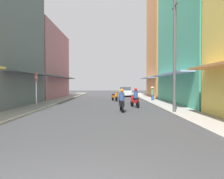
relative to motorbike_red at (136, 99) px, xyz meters
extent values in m
plane|color=#38383A|center=(-2.56, 2.82, -0.70)|extent=(96.80, 96.80, 0.00)
cube|color=#9E9991|center=(-7.97, 2.82, -0.64)|extent=(2.00, 52.00, 0.12)
cube|color=#9E9991|center=(2.85, 2.82, -0.64)|extent=(2.00, 52.00, 0.12)
cube|color=slate|center=(-8.47, 0.57, 2.10)|extent=(1.10, 9.05, 0.12)
cube|color=#B7727F|center=(-11.97, 12.79, 3.95)|extent=(6.00, 13.62, 9.30)
cube|color=slate|center=(-8.47, 12.79, 2.10)|extent=(1.10, 12.26, 0.12)
cube|color=#4CB28C|center=(6.85, 3.16, 7.69)|extent=(6.00, 13.80, 16.79)
cube|color=#8CA5CC|center=(3.35, 3.16, 2.10)|extent=(1.10, 12.42, 0.12)
cube|color=#D88C4C|center=(6.85, 15.38, 7.80)|extent=(6.00, 8.78, 17.00)
cube|color=#8CA5CC|center=(3.35, 15.38, 2.10)|extent=(1.10, 7.90, 0.12)
cylinder|color=black|center=(-0.18, 0.63, -0.42)|extent=(0.23, 0.56, 0.56)
cylinder|color=black|center=(0.17, -0.57, -0.42)|extent=(0.23, 0.56, 0.56)
cube|color=red|center=(0.01, -0.02, -0.20)|extent=(0.55, 1.04, 0.24)
cube|color=black|center=(0.06, -0.21, 0.00)|extent=(0.42, 0.62, 0.14)
cylinder|color=red|center=(-0.15, 0.51, 0.00)|extent=(0.28, 0.28, 0.45)
cylinder|color=black|center=(-0.15, 0.51, 0.25)|extent=(0.54, 0.18, 0.03)
cylinder|color=#334C8C|center=(0.05, -0.17, 0.35)|extent=(0.34, 0.34, 0.55)
sphere|color=red|center=(0.05, -0.17, 0.75)|extent=(0.26, 0.26, 0.26)
cylinder|color=black|center=(-1.25, -2.38, -0.42)|extent=(0.12, 0.56, 0.56)
cylinder|color=black|center=(-1.17, -3.63, -0.42)|extent=(0.12, 0.56, 0.56)
cube|color=black|center=(-1.21, -3.05, -0.20)|extent=(0.34, 1.02, 0.24)
cube|color=black|center=(-1.20, -3.25, 0.00)|extent=(0.32, 0.58, 0.14)
cylinder|color=black|center=(-1.25, -2.51, 0.00)|extent=(0.28, 0.28, 0.45)
cylinder|color=black|center=(-1.25, -2.51, 0.25)|extent=(0.55, 0.07, 0.03)
cylinder|color=#334C8C|center=(-1.20, -3.20, 0.35)|extent=(0.34, 0.34, 0.55)
sphere|color=orange|center=(-1.20, -3.20, 0.75)|extent=(0.26, 0.26, 0.26)
cylinder|color=black|center=(-1.38, 6.57, -0.42)|extent=(0.26, 0.56, 0.56)
cylinder|color=black|center=(-1.78, 7.75, -0.42)|extent=(0.26, 0.56, 0.56)
cube|color=orange|center=(-1.60, 7.21, -0.20)|extent=(0.59, 1.04, 0.24)
cube|color=black|center=(-1.66, 7.40, 0.00)|extent=(0.45, 0.62, 0.14)
cylinder|color=orange|center=(-1.42, 6.69, 0.00)|extent=(0.28, 0.28, 0.45)
cylinder|color=black|center=(-1.42, 6.69, 0.25)|extent=(0.53, 0.21, 0.03)
cube|color=silver|center=(0.19, 17.12, -0.10)|extent=(1.87, 4.15, 0.70)
cube|color=#333D47|center=(0.18, 16.97, 0.45)|extent=(1.66, 2.14, 0.60)
cylinder|color=black|center=(-0.53, 18.40, -0.38)|extent=(0.20, 0.64, 0.64)
cylinder|color=black|center=(0.97, 18.35, -0.38)|extent=(0.20, 0.64, 0.64)
cylinder|color=black|center=(-0.60, 15.90, -0.38)|extent=(0.20, 0.64, 0.64)
cylinder|color=black|center=(0.90, 15.85, -0.38)|extent=(0.20, 0.64, 0.64)
cylinder|color=#334C8C|center=(2.56, 6.48, -0.34)|extent=(0.28, 0.28, 0.72)
cylinder|color=#598C59|center=(2.56, 6.48, 0.32)|extent=(0.34, 0.34, 0.61)
sphere|color=tan|center=(2.56, 6.48, 0.77)|extent=(0.22, 0.22, 0.22)
cone|color=#D1B77A|center=(2.56, 6.48, 0.87)|extent=(0.44, 0.44, 0.16)
cylinder|color=#4C4C4F|center=(2.10, -4.18, 3.00)|extent=(0.20, 0.20, 7.41)
cylinder|color=#3F382D|center=(2.10, -4.18, 6.10)|extent=(0.08, 1.20, 0.08)
cylinder|color=gray|center=(-7.12, -2.78, 0.60)|extent=(0.07, 0.07, 2.60)
cylinder|color=red|center=(-7.12, -2.78, 1.65)|extent=(0.02, 0.60, 0.60)
cube|color=white|center=(-7.12, -2.78, 1.65)|extent=(0.03, 0.40, 0.10)
camera|label=1|loc=(-1.87, -18.99, 1.17)|focal=37.45mm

